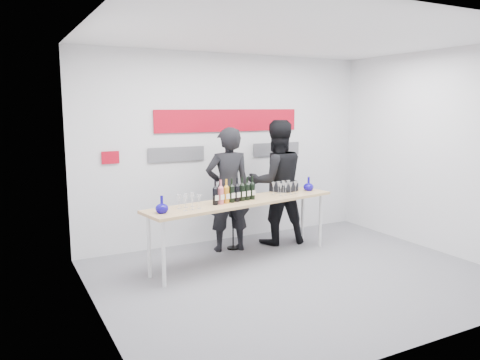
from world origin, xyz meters
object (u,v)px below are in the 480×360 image
at_px(presenter_left, 228,190).
at_px(mic_stand, 233,217).
at_px(tasting_table, 243,205).
at_px(presenter_right, 276,182).

bearing_deg(presenter_left, mic_stand, -158.06).
xyz_separation_m(tasting_table, mic_stand, (0.13, 0.57, -0.31)).
xyz_separation_m(presenter_left, mic_stand, (0.10, 0.02, -0.44)).
xyz_separation_m(tasting_table, presenter_right, (0.89, 0.55, 0.17)).
bearing_deg(tasting_table, presenter_right, 22.26).
bearing_deg(mic_stand, presenter_left, 179.32).
bearing_deg(presenter_right, tasting_table, 42.06).
bearing_deg(tasting_table, mic_stand, 67.74).
bearing_deg(presenter_left, presenter_right, -170.31).
bearing_deg(presenter_left, tasting_table, 96.15).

